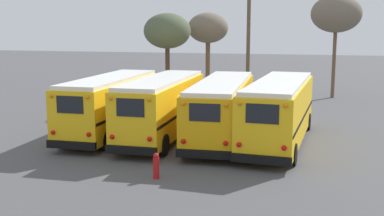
# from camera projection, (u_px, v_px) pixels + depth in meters

# --- Properties ---
(ground_plane) EXTENTS (160.00, 160.00, 0.00)m
(ground_plane) POSITION_uv_depth(u_px,v_px,m) (190.00, 140.00, 25.23)
(ground_plane) COLOR #4C4C4F
(school_bus_0) EXTENTS (2.63, 9.41, 3.18)m
(school_bus_0) POSITION_uv_depth(u_px,v_px,m) (111.00, 104.00, 26.25)
(school_bus_0) COLOR yellow
(school_bus_0) RESTS_ON ground
(school_bus_1) EXTENTS (2.56, 9.57, 3.22)m
(school_bus_1) POSITION_uv_depth(u_px,v_px,m) (162.00, 106.00, 25.33)
(school_bus_1) COLOR yellow
(school_bus_1) RESTS_ON ground
(school_bus_2) EXTENTS (3.05, 10.87, 3.09)m
(school_bus_2) POSITION_uv_depth(u_px,v_px,m) (222.00, 107.00, 25.40)
(school_bus_2) COLOR #E5A00C
(school_bus_2) RESTS_ON ground
(school_bus_3) EXTENTS (3.10, 10.40, 3.21)m
(school_bus_3) POSITION_uv_depth(u_px,v_px,m) (279.00, 110.00, 24.19)
(school_bus_3) COLOR yellow
(school_bus_3) RESTS_ON ground
(utility_pole) EXTENTS (1.80, 0.26, 9.00)m
(utility_pole) POSITION_uv_depth(u_px,v_px,m) (248.00, 44.00, 33.85)
(utility_pole) COLOR brown
(utility_pole) RESTS_ON ground
(bare_tree_0) EXTENTS (3.39, 3.39, 6.83)m
(bare_tree_0) POSITION_uv_depth(u_px,v_px,m) (167.00, 32.00, 34.55)
(bare_tree_0) COLOR #473323
(bare_tree_0) RESTS_ON ground
(bare_tree_1) EXTENTS (3.12, 3.12, 6.94)m
(bare_tree_1) POSITION_uv_depth(u_px,v_px,m) (208.00, 29.00, 37.06)
(bare_tree_1) COLOR brown
(bare_tree_1) RESTS_ON ground
(bare_tree_2) EXTENTS (4.08, 4.08, 8.42)m
(bare_tree_2) POSITION_uv_depth(u_px,v_px,m) (336.00, 14.00, 39.07)
(bare_tree_2) COLOR brown
(bare_tree_2) RESTS_ON ground
(fire_hydrant) EXTENTS (0.24, 0.24, 1.03)m
(fire_hydrant) POSITION_uv_depth(u_px,v_px,m) (156.00, 166.00, 18.75)
(fire_hydrant) COLOR #B21414
(fire_hydrant) RESTS_ON ground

